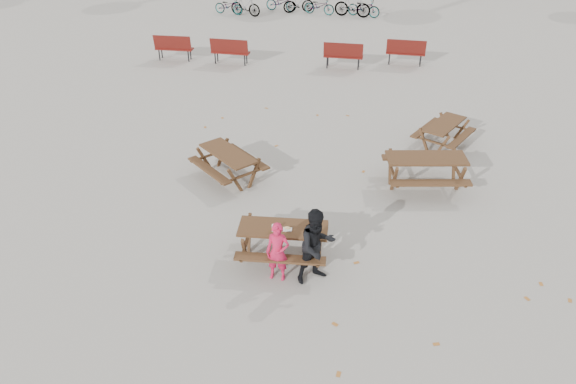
# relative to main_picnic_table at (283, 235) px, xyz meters

# --- Properties ---
(ground) EXTENTS (80.00, 80.00, 0.00)m
(ground) POSITION_rel_main_picnic_table_xyz_m (0.00, 0.00, -0.59)
(ground) COLOR gray
(ground) RESTS_ON ground
(main_picnic_table) EXTENTS (1.80, 1.45, 0.78)m
(main_picnic_table) POSITION_rel_main_picnic_table_xyz_m (0.00, 0.00, 0.00)
(main_picnic_table) COLOR #391E15
(main_picnic_table) RESTS_ON ground
(food_tray) EXTENTS (0.18, 0.11, 0.03)m
(food_tray) POSITION_rel_main_picnic_table_xyz_m (0.10, -0.09, 0.21)
(food_tray) COLOR silver
(food_tray) RESTS_ON main_picnic_table
(bread_roll) EXTENTS (0.14, 0.06, 0.05)m
(bread_roll) POSITION_rel_main_picnic_table_xyz_m (0.10, -0.09, 0.25)
(bread_roll) COLOR tan
(bread_roll) RESTS_ON food_tray
(soda_bottle) EXTENTS (0.07, 0.07, 0.17)m
(soda_bottle) POSITION_rel_main_picnic_table_xyz_m (-0.18, -0.14, 0.26)
(soda_bottle) COLOR silver
(soda_bottle) RESTS_ON main_picnic_table
(child) EXTENTS (0.49, 0.34, 1.27)m
(child) POSITION_rel_main_picnic_table_xyz_m (-0.04, -0.63, 0.05)
(child) COLOR #CD1943
(child) RESTS_ON ground
(adult) EXTENTS (0.98, 0.92, 1.59)m
(adult) POSITION_rel_main_picnic_table_xyz_m (0.71, -0.58, 0.21)
(adult) COLOR black
(adult) RESTS_ON ground
(picnic_table_east) EXTENTS (2.09, 1.75, 0.84)m
(picnic_table_east) POSITION_rel_main_picnic_table_xyz_m (3.20, 3.22, -0.17)
(picnic_table_east) COLOR #391E15
(picnic_table_east) RESTS_ON ground
(picnic_table_north) EXTENTS (2.19, 2.20, 0.74)m
(picnic_table_north) POSITION_rel_main_picnic_table_xyz_m (-1.74, 3.17, -0.22)
(picnic_table_north) COLOR #391E15
(picnic_table_north) RESTS_ON ground
(picnic_table_far) EXTENTS (1.95, 2.05, 0.69)m
(picnic_table_far) POSITION_rel_main_picnic_table_xyz_m (3.98, 5.60, -0.24)
(picnic_table_far) COLOR #391E15
(picnic_table_far) RESTS_ON ground
(park_bench_row) EXTENTS (10.72, 1.25, 1.03)m
(park_bench_row) POSITION_rel_main_picnic_table_xyz_m (-1.13, 12.26, -0.07)
(park_bench_row) COLOR maroon
(park_bench_row) RESTS_ON ground
(bicycle_row) EXTENTS (8.56, 2.12, 1.11)m
(bicycle_row) POSITION_rel_main_picnic_table_xyz_m (-1.09, 19.97, -0.12)
(bicycle_row) COLOR black
(bicycle_row) RESTS_ON ground
(fallen_leaves) EXTENTS (11.00, 11.00, 0.01)m
(fallen_leaves) POSITION_rel_main_picnic_table_xyz_m (0.50, 2.50, -0.58)
(fallen_leaves) COLOR #AC6629
(fallen_leaves) RESTS_ON ground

